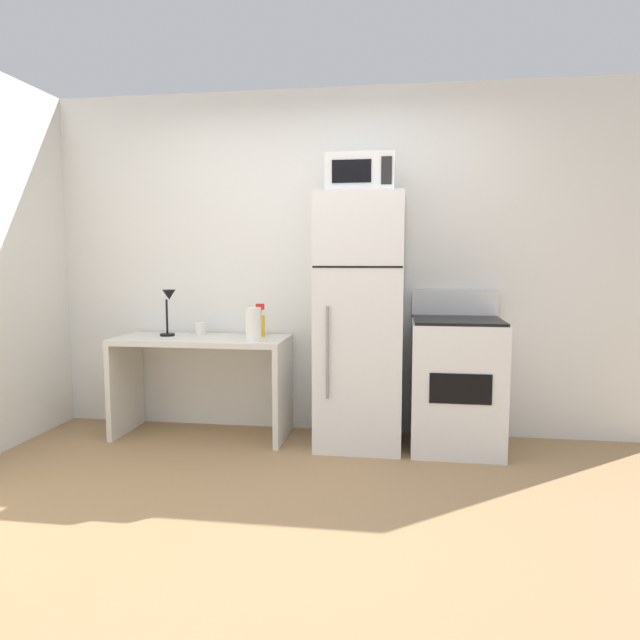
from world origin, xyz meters
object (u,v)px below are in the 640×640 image
(microwave, at_px, (361,175))
(oven_range, at_px, (456,383))
(spray_bottle, at_px, (261,324))
(refrigerator, at_px, (360,322))
(desk, at_px, (202,366))
(coffee_mug, at_px, (201,329))
(desk_lamp, at_px, (169,305))
(paper_towel_roll, at_px, (253,324))

(microwave, distance_m, oven_range, 1.59)
(spray_bottle, distance_m, refrigerator, 0.77)
(oven_range, bearing_deg, spray_bottle, 174.81)
(refrigerator, bearing_deg, microwave, -89.67)
(desk, xyz_separation_m, coffee_mug, (-0.06, 0.15, 0.26))
(oven_range, bearing_deg, microwave, -178.30)
(microwave, bearing_deg, oven_range, 1.70)
(refrigerator, bearing_deg, spray_bottle, 170.33)
(refrigerator, bearing_deg, desk_lamp, 177.85)
(oven_range, bearing_deg, paper_towel_roll, -175.40)
(coffee_mug, bearing_deg, desk, -68.58)
(oven_range, bearing_deg, coffee_mug, 174.86)
(coffee_mug, relative_size, oven_range, 0.09)
(desk_lamp, distance_m, spray_bottle, 0.71)
(spray_bottle, distance_m, microwave, 1.31)
(desk_lamp, distance_m, microwave, 1.72)
(spray_bottle, relative_size, microwave, 0.54)
(coffee_mug, distance_m, microwave, 1.68)
(spray_bottle, distance_m, oven_range, 1.49)
(desk_lamp, height_order, spray_bottle, desk_lamp)
(desk_lamp, bearing_deg, oven_range, -1.50)
(refrigerator, height_order, microwave, microwave)
(spray_bottle, height_order, oven_range, oven_range)
(spray_bottle, bearing_deg, coffee_mug, 175.02)
(desk_lamp, height_order, microwave, microwave)
(desk_lamp, height_order, coffee_mug, desk_lamp)
(microwave, height_order, oven_range, microwave)
(paper_towel_roll, bearing_deg, coffee_mug, 149.82)
(desk, distance_m, microwave, 1.82)
(coffee_mug, relative_size, refrigerator, 0.05)
(desk, distance_m, refrigerator, 1.24)
(refrigerator, bearing_deg, desk, 178.77)
(coffee_mug, distance_m, spray_bottle, 0.49)
(coffee_mug, xyz_separation_m, refrigerator, (1.24, -0.17, 0.09))
(desk_lamp, relative_size, microwave, 0.77)
(paper_towel_roll, distance_m, microwave, 1.28)
(coffee_mug, bearing_deg, desk_lamp, -150.44)
(desk_lamp, distance_m, oven_range, 2.19)
(spray_bottle, relative_size, refrigerator, 0.14)
(paper_towel_roll, bearing_deg, microwave, 7.21)
(desk, xyz_separation_m, oven_range, (1.86, -0.03, -0.07))
(desk_lamp, xyz_separation_m, spray_bottle, (0.69, 0.08, -0.14))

